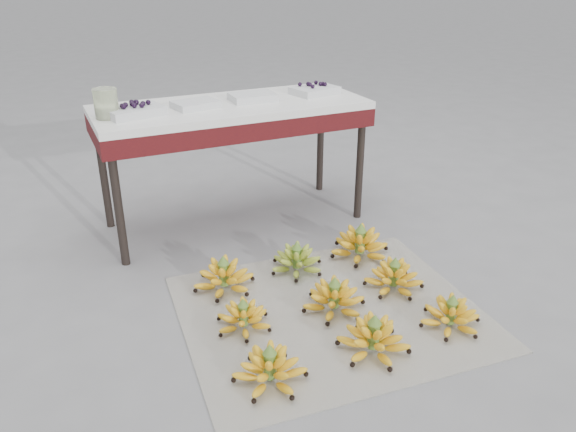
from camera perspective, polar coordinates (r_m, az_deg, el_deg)
name	(u,v)px	position (r m, az deg, el deg)	size (l,w,h in m)	color
ground	(322,306)	(2.51, 3.48, -9.09)	(60.00, 60.00, 0.00)	slate
newspaper_mat	(330,312)	(2.47, 4.29, -9.68)	(1.25, 1.05, 0.01)	white
bunch_front_left	(270,369)	(2.07, -1.85, -15.26)	(0.35, 0.35, 0.16)	yellow
bunch_front_center	(373,339)	(2.23, 8.68, -12.23)	(0.30, 0.30, 0.17)	yellow
bunch_front_right	(451,316)	(2.43, 16.19, -9.69)	(0.33, 0.33, 0.15)	yellow
bunch_mid_left	(244,318)	(2.34, -4.54, -10.27)	(0.26, 0.26, 0.14)	yellow
bunch_mid_center	(334,299)	(2.44, 4.71, -8.39)	(0.35, 0.35, 0.17)	yellow
bunch_mid_right	(394,278)	(2.63, 10.70, -6.18)	(0.30, 0.30, 0.16)	yellow
bunch_back_left	(224,277)	(2.60, -6.51, -6.20)	(0.36, 0.36, 0.17)	yellow
bunch_back_center	(297,261)	(2.73, 0.90, -4.56)	(0.29, 0.29, 0.16)	olive
bunch_back_right	(360,245)	(2.88, 7.33, -2.92)	(0.34, 0.34, 0.19)	yellow
vendor_table	(232,118)	(3.07, -5.74, 9.88)	(1.44, 0.58, 0.69)	black
tray_far_left	(134,111)	(2.89, -15.35, 10.29)	(0.30, 0.24, 0.07)	silver
tray_left	(196,104)	(2.98, -9.38, 11.13)	(0.25, 0.20, 0.04)	silver
tray_right	(253,97)	(3.10, -3.61, 11.98)	(0.24, 0.18, 0.04)	silver
tray_far_right	(315,90)	(3.26, 2.72, 12.66)	(0.28, 0.23, 0.06)	silver
glass_jar	(106,103)	(2.86, -18.00, 10.82)	(0.11, 0.11, 0.14)	beige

